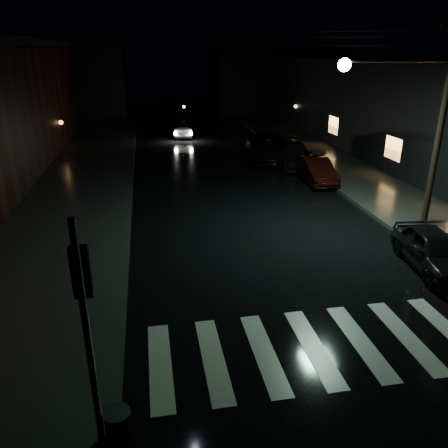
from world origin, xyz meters
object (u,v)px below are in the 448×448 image
parked_car_a (434,250)px  parked_car_b (316,170)px  parked_car_c (294,155)px  oncoming_car (184,129)px  parked_car_d (269,147)px

parked_car_a → parked_car_b: parked_car_a is taller
parked_car_b → parked_car_c: size_ratio=0.83×
parked_car_a → oncoming_car: bearing=110.9°
oncoming_car → parked_car_a: bearing=110.0°
parked_car_b → parked_car_c: bearing=93.5°
parked_car_a → oncoming_car: 25.23m
parked_car_a → parked_car_c: bearing=97.9°
parked_car_c → parked_car_d: size_ratio=0.81×
parked_car_b → parked_car_d: parked_car_d is taller
parked_car_b → oncoming_car: 15.52m
parked_car_a → parked_car_d: bearing=101.9°
parked_car_c → parked_car_b: bearing=-83.4°
parked_car_a → parked_car_c: (0.00, 13.77, 0.03)m
parked_car_b → oncoming_car: bearing=115.0°
parked_car_d → parked_car_a: bearing=-78.2°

